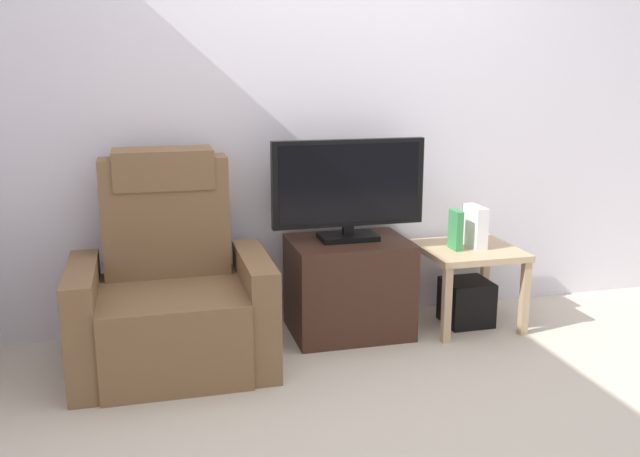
# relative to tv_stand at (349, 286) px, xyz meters

# --- Properties ---
(ground_plane) EXTENTS (6.40, 6.40, 0.00)m
(ground_plane) POSITION_rel_tv_stand_xyz_m (-0.05, -0.82, -0.27)
(ground_plane) COLOR beige
(wall_back) EXTENTS (6.40, 0.06, 2.60)m
(wall_back) POSITION_rel_tv_stand_xyz_m (-0.05, 0.31, 1.03)
(wall_back) COLOR silver
(wall_back) RESTS_ON ground
(tv_stand) EXTENTS (0.66, 0.50, 0.54)m
(tv_stand) POSITION_rel_tv_stand_xyz_m (0.00, 0.00, 0.00)
(tv_stand) COLOR #3D2319
(tv_stand) RESTS_ON ground
(television) EXTENTS (0.86, 0.20, 0.56)m
(television) POSITION_rel_tv_stand_xyz_m (-0.00, 0.02, 0.57)
(television) COLOR black
(television) RESTS_ON tv_stand
(recliner_armchair) EXTENTS (0.98, 0.78, 1.08)m
(recliner_armchair) POSITION_rel_tv_stand_xyz_m (-0.99, -0.18, 0.10)
(recliner_armchair) COLOR brown
(recliner_armchair) RESTS_ON ground
(side_table) EXTENTS (0.54, 0.54, 0.47)m
(side_table) POSITION_rel_tv_stand_xyz_m (0.72, -0.04, 0.12)
(side_table) COLOR tan
(side_table) RESTS_ON ground
(subwoofer_box) EXTENTS (0.26, 0.26, 0.26)m
(subwoofer_box) POSITION_rel_tv_stand_xyz_m (0.72, -0.04, -0.14)
(subwoofer_box) COLOR black
(subwoofer_box) RESTS_ON ground
(book_upright) EXTENTS (0.04, 0.12, 0.23)m
(book_upright) POSITION_rel_tv_stand_xyz_m (0.62, -0.06, 0.31)
(book_upright) COLOR #388C4C
(book_upright) RESTS_ON side_table
(game_console) EXTENTS (0.07, 0.20, 0.24)m
(game_console) POSITION_rel_tv_stand_xyz_m (0.75, -0.03, 0.31)
(game_console) COLOR white
(game_console) RESTS_ON side_table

